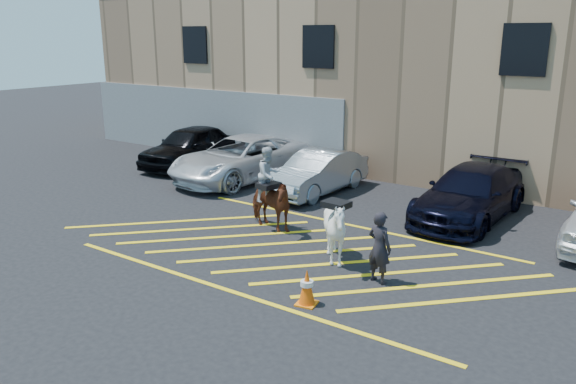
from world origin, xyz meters
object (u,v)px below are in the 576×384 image
Objects in this scene: car_white_pickup at (241,159)px; handler at (379,247)px; car_silver_sedan at (318,172)px; mounted_bay at (269,197)px; car_black_suv at (190,146)px; saddled_white at (336,230)px; traffic_cone at (307,287)px; car_blue_suv at (470,194)px.

handler is at bearing -26.56° from car_white_pickup.
mounted_bay reaches higher than car_silver_sedan.
car_black_suv is 10.95m from saddled_white.
car_blue_suv is at bearing 82.27° from traffic_cone.
saddled_white is 2.15× the size of traffic_cone.
car_white_pickup is at bearing 136.69° from mounted_bay.
mounted_bay is 4.47m from traffic_cone.
handler is at bearing -32.44° from car_black_suv.
car_blue_suv is 3.18× the size of saddled_white.
car_white_pickup is 1.11× the size of car_blue_suv.
car_black_suv reaches higher than car_blue_suv.
traffic_cone is at bearing 81.08° from handler.
saddled_white reaches higher than car_white_pickup.
mounted_bay reaches higher than traffic_cone.
mounted_bay is at bearing -36.65° from car_white_pickup.
car_white_pickup is at bearing -175.28° from car_blue_suv.
mounted_bay is (-3.87, 1.40, 0.13)m from handler.
car_black_suv is 8.20m from mounted_bay.
handler is (10.85, -5.69, -0.02)m from car_black_suv.
saddled_white is at bearing -103.95° from car_blue_suv.
car_blue_suv is 6.83× the size of traffic_cone.
car_silver_sedan is 7.95m from traffic_cone.
traffic_cone is (7.13, -6.84, -0.40)m from car_white_pickup.
car_black_suv reaches higher than saddled_white.
car_blue_suv is at bearing -79.68° from handler.
traffic_cone is at bearing -44.37° from mounted_bay.
handler reaches higher than car_blue_suv.
car_blue_suv is 5.34m from handler.
saddled_white is (-1.53, -4.94, 0.07)m from car_blue_suv.
mounted_bay is at bearing 158.93° from saddled_white.
mounted_bay reaches higher than handler.
handler is at bearing -44.74° from car_silver_sedan.
mounted_bay is at bearing -6.70° from handler.
handler is (7.83, -5.13, 0.01)m from car_white_pickup.
car_black_suv is 0.93× the size of car_blue_suv.
traffic_cone is (0.57, -2.10, -0.43)m from saddled_white.
car_black_suv is 12.25m from handler.
traffic_cone is at bearing -56.81° from car_silver_sedan.
traffic_cone is (10.16, -7.40, -0.43)m from car_black_suv.
car_blue_suv is 5.71m from mounted_bay.
saddled_white is (9.59, -5.30, -0.00)m from car_black_suv.
car_white_pickup is at bearing 144.19° from saddled_white.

